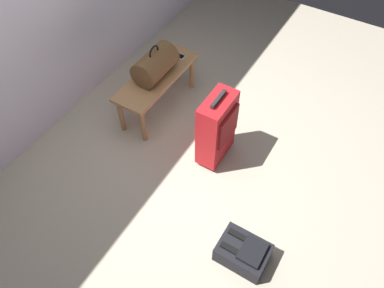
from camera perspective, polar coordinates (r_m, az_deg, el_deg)
name	(u,v)px	position (r m, az deg, el deg)	size (l,w,h in m)	color
ground_plane	(192,182)	(3.36, -0.04, -5.80)	(6.60, 6.60, 0.00)	#B2A893
bench	(157,80)	(3.72, -5.35, 9.65)	(1.00, 0.36, 0.43)	#A87A4C
duffel_bag_brown	(155,64)	(3.58, -5.64, 11.99)	(0.44, 0.26, 0.34)	brown
cell_phone	(178,55)	(3.88, -2.14, 13.35)	(0.07, 0.14, 0.01)	silver
suitcase_upright_red	(217,128)	(3.24, 3.81, 2.41)	(0.39, 0.22, 0.76)	red
backpack_dark	(243,252)	(2.98, 7.84, -16.05)	(0.28, 0.38, 0.21)	black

